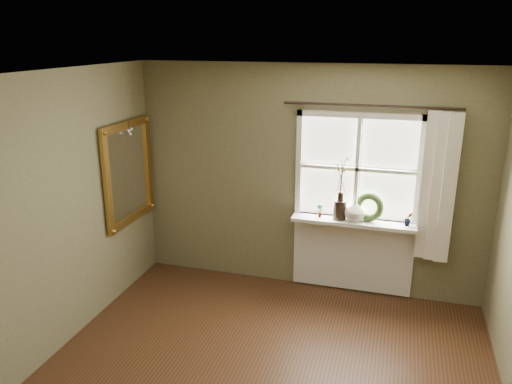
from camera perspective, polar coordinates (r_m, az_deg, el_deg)
The scene contains 14 objects.
ceiling at distance 3.31m, azimuth -0.82°, elevation 12.65°, with size 4.50×4.50×0.00m, color silver.
wall_back at distance 5.75m, azimuth 6.01°, elevation 1.47°, with size 4.00×0.10×2.60m, color #6B6746.
wall_left at distance 4.64m, azimuth -25.79°, elevation -4.23°, with size 0.10×4.50×2.60m, color #6B6746.
window_frame at distance 5.57m, azimuth 11.50°, elevation 2.59°, with size 1.36×0.06×1.24m.
window_sill at distance 5.64m, azimuth 11.05°, elevation -3.38°, with size 1.36×0.26×0.04m, color white.
window_apron at distance 5.91m, azimuth 10.91°, elevation -7.00°, with size 1.36×0.04×0.88m, color white.
dark_jug at distance 5.61m, azimuth 9.55°, elevation -2.01°, with size 0.15×0.15×0.22m, color black.
cream_vase at distance 5.59m, azimuth 11.23°, elevation -2.04°, with size 0.23×0.23×0.24m, color beige.
wreath at distance 5.62m, azimuth 12.78°, elevation -2.04°, with size 0.32×0.32×0.08m, color #314A20.
potted_plant_left at distance 5.65m, azimuth 7.28°, elevation -2.12°, with size 0.08×0.05×0.15m, color #314A20.
potted_plant_right at distance 5.59m, azimuth 17.02°, elevation -2.95°, with size 0.09×0.07×0.16m, color #314A20.
curtain at distance 5.51m, azimuth 20.05°, elevation 0.44°, with size 0.36×0.12×1.59m, color silver.
curtain_rod at distance 5.37m, azimuth 12.97°, elevation 9.58°, with size 0.03×0.03×1.84m, color black.
gilt_mirror at distance 5.86m, azimuth -14.35°, elevation 2.21°, with size 0.10×0.98×1.17m.
Camera 1 is at (0.97, -3.15, 2.88)m, focal length 35.00 mm.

